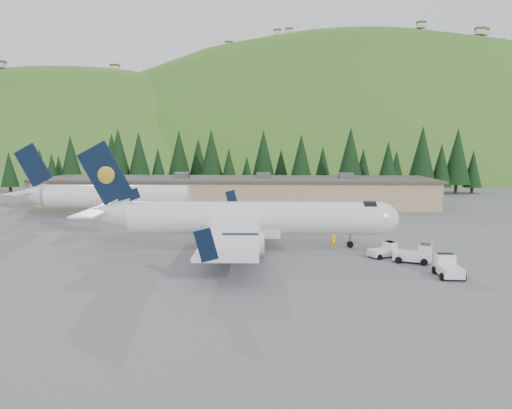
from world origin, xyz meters
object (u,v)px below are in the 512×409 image
object	(u,v)px
terminal_building	(236,191)
second_airliner	(99,196)
airliner	(244,219)
baggage_tug_c	(448,267)
ramp_worker	(333,240)
baggage_tug_b	(416,254)
baggage_tug_a	(385,250)

from	to	relation	value
terminal_building	second_airliner	bearing A→B (deg)	-141.22
airliner	terminal_building	world-z (taller)	airliner
baggage_tug_c	ramp_worker	size ratio (longest dim) A/B	1.74
airliner	ramp_worker	distance (m)	9.84
baggage_tug_c	second_airliner	bearing A→B (deg)	52.72
baggage_tug_b	terminal_building	xyz separation A→B (m)	(-20.68, 44.45, 1.80)
baggage_tug_b	terminal_building	bearing A→B (deg)	134.91
baggage_tug_a	baggage_tug_c	bearing A→B (deg)	-90.53
airliner	baggage_tug_b	bearing A→B (deg)	-22.76
baggage_tug_a	ramp_worker	world-z (taller)	ramp_worker
airliner	baggage_tug_c	world-z (taller)	airliner
baggage_tug_c	ramp_worker	bearing A→B (deg)	38.59
baggage_tug_c	ramp_worker	world-z (taller)	ramp_worker
airliner	baggage_tug_a	xyz separation A→B (m)	(14.24, -4.07, -2.41)
baggage_tug_b	terminal_building	size ratio (longest dim) A/B	0.05
airliner	second_airliner	world-z (taller)	airliner
second_airliner	baggage_tug_c	bearing A→B (deg)	-38.42
baggage_tug_b	second_airliner	bearing A→B (deg)	164.94
baggage_tug_a	ramp_worker	xyz separation A→B (m)	(-4.63, 3.84, 0.29)
baggage_tug_a	ramp_worker	size ratio (longest dim) A/B	1.62
baggage_tug_b	baggage_tug_c	bearing A→B (deg)	-54.44
second_airliner	baggage_tug_c	world-z (taller)	second_airliner
terminal_building	ramp_worker	size ratio (longest dim) A/B	36.80
second_airliner	baggage_tug_a	xyz separation A→B (m)	(38.14, -26.10, -2.65)
terminal_building	ramp_worker	bearing A→B (deg)	-70.44
baggage_tug_b	ramp_worker	xyz separation A→B (m)	(-7.08, 6.18, 0.15)
baggage_tug_b	baggage_tug_a	bearing A→B (deg)	156.20
ramp_worker	terminal_building	bearing A→B (deg)	-94.79
baggage_tug_b	ramp_worker	distance (m)	9.40
airliner	baggage_tug_b	xyz separation A→B (m)	(16.68, -6.42, -2.26)
second_airliner	baggage_tug_b	xyz separation A→B (m)	(40.59, -28.45, -2.50)
baggage_tug_b	baggage_tug_c	distance (m)	5.00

